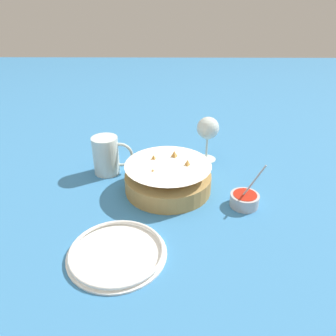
% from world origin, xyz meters
% --- Properties ---
extents(ground_plane, '(4.00, 4.00, 0.00)m').
position_xyz_m(ground_plane, '(0.00, 0.00, 0.00)').
color(ground_plane, teal).
extents(food_basket, '(0.24, 0.24, 0.10)m').
position_xyz_m(food_basket, '(-0.03, 0.03, 0.04)').
color(food_basket, '#B2894C').
rests_on(food_basket, ground_plane).
extents(sauce_cup, '(0.08, 0.08, 0.12)m').
position_xyz_m(sauce_cup, '(0.17, -0.05, 0.02)').
color(sauce_cup, '#B7B7BC').
rests_on(sauce_cup, ground_plane).
extents(wine_glass, '(0.07, 0.07, 0.15)m').
position_xyz_m(wine_glass, '(0.10, 0.22, 0.11)').
color(wine_glass, silver).
rests_on(wine_glass, ground_plane).
extents(beer_mug, '(0.12, 0.08, 0.12)m').
position_xyz_m(beer_mug, '(-0.22, 0.13, 0.05)').
color(beer_mug, silver).
rests_on(beer_mug, ground_plane).
extents(side_plate, '(0.22, 0.22, 0.01)m').
position_xyz_m(side_plate, '(-0.14, -0.23, 0.01)').
color(side_plate, white).
rests_on(side_plate, ground_plane).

